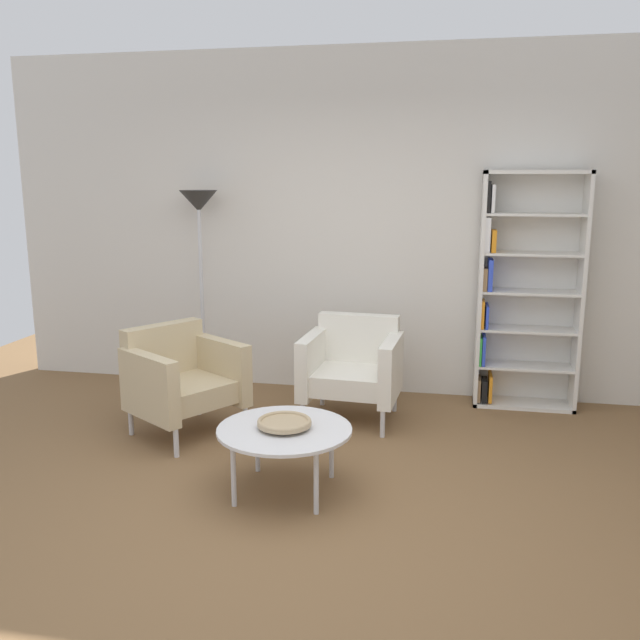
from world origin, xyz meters
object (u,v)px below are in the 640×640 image
(bookshelf_tall, at_px, (523,292))
(armchair_by_bookshelf, at_px, (353,366))
(armchair_corner_red, at_px, (181,378))
(decorative_bowl, at_px, (284,422))
(floor_lamp_torchiere, at_px, (199,225))
(coffee_table_low, at_px, (284,433))

(bookshelf_tall, distance_m, armchair_by_bookshelf, 1.51)
(armchair_corner_red, bearing_deg, armchair_by_bookshelf, -31.76)
(armchair_by_bookshelf, bearing_deg, decorative_bowl, -95.11)
(bookshelf_tall, relative_size, floor_lamp_torchiere, 1.09)
(coffee_table_low, xyz_separation_m, decorative_bowl, (0.00, 0.00, 0.06))
(coffee_table_low, height_order, floor_lamp_torchiere, floor_lamp_torchiere)
(bookshelf_tall, relative_size, armchair_by_bookshelf, 2.44)
(decorative_bowl, relative_size, armchair_by_bookshelf, 0.41)
(bookshelf_tall, xyz_separation_m, coffee_table_low, (-1.49, -1.92, -0.57))
(coffee_table_low, distance_m, decorative_bowl, 0.06)
(decorative_bowl, xyz_separation_m, floor_lamp_torchiere, (-1.19, 1.81, 1.01))
(decorative_bowl, bearing_deg, floor_lamp_torchiere, 123.27)
(coffee_table_low, relative_size, armchair_corner_red, 0.85)
(decorative_bowl, bearing_deg, coffee_table_low, -90.00)
(bookshelf_tall, relative_size, armchair_corner_red, 2.02)
(decorative_bowl, distance_m, armchair_corner_red, 1.26)
(armchair_by_bookshelf, bearing_deg, bookshelf_tall, 27.62)
(bookshelf_tall, bearing_deg, armchair_corner_red, -155.43)
(coffee_table_low, xyz_separation_m, armchair_corner_red, (-0.97, 0.79, 0.04))
(armchair_corner_red, bearing_deg, floor_lamp_torchiere, 44.98)
(coffee_table_low, height_order, armchair_by_bookshelf, armchair_by_bookshelf)
(bookshelf_tall, relative_size, decorative_bowl, 5.94)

